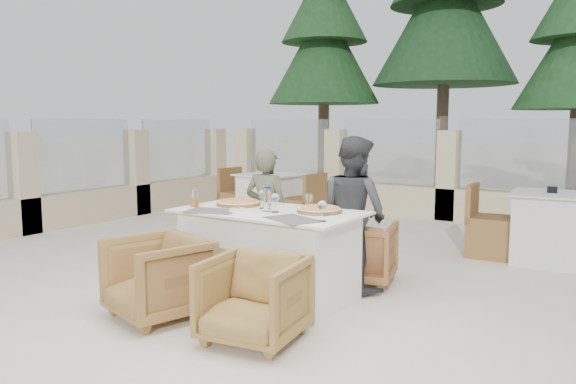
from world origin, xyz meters
The scene contains 26 objects.
ground centered at (0.00, 0.00, 0.00)m, with size 80.00×80.00×0.00m, color silver.
sand_patch centered at (0.00, 14.00, 0.01)m, with size 30.00×16.00×0.01m, color beige.
perimeter_wall_far centered at (0.00, 4.80, 0.80)m, with size 10.00×0.34×1.60m, color beige, non-canonical shape.
perimeter_wall_left centered at (-4.50, 1.50, 0.80)m, with size 0.34×7.00×1.60m, color beige, non-canonical shape.
pine_far_left centered at (-3.50, 7.00, 2.75)m, with size 2.42×2.42×5.50m, color #1E4820.
pine_mid_left centered at (-1.00, 7.50, 3.25)m, with size 2.86×2.86×6.50m, color #1B401E.
dining_table centered at (-0.07, 0.03, 0.39)m, with size 1.60×0.90×0.77m, color white, non-canonical shape.
placemat_near_left centered at (-0.46, -0.26, 0.77)m, with size 0.45×0.30×0.00m, color #615B53.
placemat_near_right centered at (0.35, -0.24, 0.77)m, with size 0.45×0.30×0.00m, color #5F5A52.
pizza_left centered at (-0.48, 0.13, 0.80)m, with size 0.40×0.40×0.05m, color #CC4F1B.
pizza_right centered at (0.35, 0.18, 0.79)m, with size 0.38×0.38×0.05m, color #C6511B.
water_bottle centered at (-0.06, -0.01, 0.89)m, with size 0.07×0.07×0.24m, color #BBD5F7.
wine_glass_centre centered at (-0.18, 0.09, 0.86)m, with size 0.08×0.08×0.18m, color white, non-canonical shape.
wine_glass_near centered at (0.03, -0.03, 0.86)m, with size 0.08×0.08×0.18m, color silver, non-canonical shape.
wine_glass_corner centered at (0.59, -0.19, 0.86)m, with size 0.08×0.08×0.18m, color silver, non-canonical shape.
beer_glass_left centered at (-0.75, -0.17, 0.85)m, with size 0.08×0.08×0.15m, color orange.
beer_glass_right centered at (0.17, 0.30, 0.84)m, with size 0.07×0.07×0.13m, color orange.
olive_dish centered at (-0.25, -0.18, 0.79)m, with size 0.11×0.11×0.04m, color white, non-canonical shape.
armchair_far_left centered at (-0.42, 0.84, 0.31)m, with size 0.67×0.69×0.63m, color olive.
armchair_far_right centered at (0.40, 0.88, 0.29)m, with size 0.63×0.65×0.59m, color #966136.
armchair_near_left centered at (-0.50, -0.87, 0.32)m, with size 0.68×0.70×0.64m, color olive.
armchair_near_right centered at (0.42, -0.85, 0.30)m, with size 0.64×0.66×0.60m, color olive.
diner_left centered at (-0.52, 0.62, 0.63)m, with size 0.46×0.30×1.27m, color #53533C.
diner_right centered at (0.43, 0.67, 0.70)m, with size 0.68×0.53×1.41m, color #373A3D.
bg_table_a centered at (-2.04, 2.84, 0.39)m, with size 1.64×0.82×0.77m, color white, non-canonical shape.
bg_table_b centered at (1.79, 2.69, 0.39)m, with size 1.64×0.82×0.77m, color silver, non-canonical shape.
Camera 1 is at (2.69, -3.88, 1.53)m, focal length 35.00 mm.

